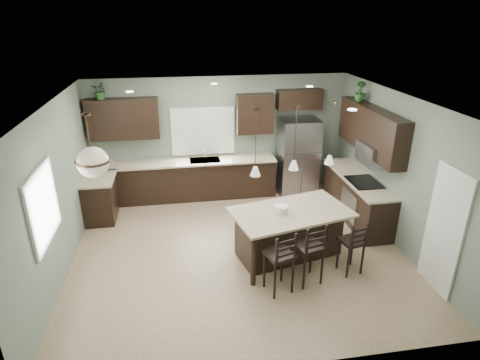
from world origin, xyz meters
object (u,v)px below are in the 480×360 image
(serving_dish, at_px, (281,209))
(bar_stool_left, at_px, (279,261))
(bar_stool_center, at_px, (309,252))
(refrigerator, at_px, (298,157))
(plant_back_left, at_px, (100,90))
(kitchen_island, at_px, (290,234))
(bar_stool_right, at_px, (351,246))

(serving_dish, relative_size, bar_stool_left, 0.22)
(bar_stool_center, bearing_deg, refrigerator, 62.93)
(bar_stool_center, xyz_separation_m, plant_back_left, (-3.52, 3.66, 2.04))
(refrigerator, distance_m, bar_stool_center, 3.56)
(bar_stool_left, relative_size, bar_stool_center, 0.98)
(kitchen_island, relative_size, bar_stool_right, 2.04)
(serving_dish, bearing_deg, bar_stool_right, -27.61)
(refrigerator, relative_size, kitchen_island, 0.91)
(serving_dish, xyz_separation_m, bar_stool_left, (-0.24, -0.86, -0.45))
(bar_stool_left, bearing_deg, serving_dish, 57.24)
(kitchen_island, xyz_separation_m, bar_stool_center, (0.09, -0.75, 0.10))
(refrigerator, height_order, kitchen_island, refrigerator)
(serving_dish, height_order, bar_stool_center, bar_stool_center)
(kitchen_island, relative_size, bar_stool_center, 1.82)
(bar_stool_center, height_order, plant_back_left, plant_back_left)
(refrigerator, xyz_separation_m, bar_stool_left, (-1.36, -3.58, -0.38))
(bar_stool_left, height_order, plant_back_left, plant_back_left)
(bar_stool_right, xyz_separation_m, plant_back_left, (-4.32, 3.52, 2.10))
(serving_dish, height_order, bar_stool_right, serving_dish)
(kitchen_island, height_order, bar_stool_center, bar_stool_center)
(serving_dish, relative_size, plant_back_left, 0.62)
(refrigerator, height_order, bar_stool_right, refrigerator)
(serving_dish, distance_m, bar_stool_left, 1.00)
(refrigerator, xyz_separation_m, serving_dish, (-1.12, -2.73, 0.07))
(refrigerator, relative_size, bar_stool_right, 1.87)
(refrigerator, distance_m, bar_stool_right, 3.32)
(bar_stool_right, relative_size, plant_back_left, 2.57)
(refrigerator, xyz_separation_m, bar_stool_right, (-0.04, -3.29, -0.43))
(plant_back_left, bearing_deg, bar_stool_right, -39.20)
(kitchen_island, xyz_separation_m, plant_back_left, (-3.43, 2.91, 2.13))
(bar_stool_right, bearing_deg, bar_stool_left, 179.50)
(serving_dish, xyz_separation_m, bar_stool_center, (0.29, -0.71, -0.44))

